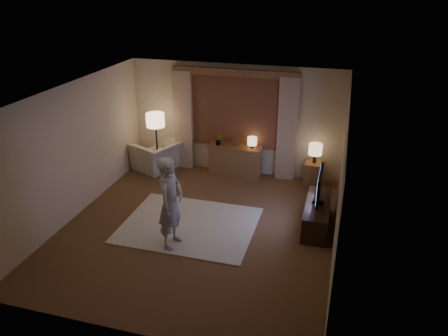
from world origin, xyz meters
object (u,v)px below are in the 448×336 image
(sideboard, at_px, (235,162))
(armchair, at_px, (158,155))
(tv_stand, at_px, (317,215))
(person, at_px, (171,203))
(side_table, at_px, (313,174))

(sideboard, distance_m, armchair, 1.92)
(armchair, bearing_deg, tv_stand, 89.45)
(armchair, xyz_separation_m, person, (1.59, -3.03, 0.51))
(side_table, bearing_deg, armchair, -178.80)
(armchair, bearing_deg, side_table, 113.74)
(tv_stand, distance_m, person, 2.81)
(armchair, distance_m, tv_stand, 4.34)
(side_table, relative_size, person, 0.34)
(sideboard, xyz_separation_m, side_table, (1.84, -0.05, -0.07))
(tv_stand, bearing_deg, person, -151.08)
(person, bearing_deg, sideboard, -0.83)
(armchair, height_order, person, person)
(armchair, relative_size, tv_stand, 0.76)
(armchair, bearing_deg, sideboard, 116.37)
(sideboard, bearing_deg, armchair, -176.17)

